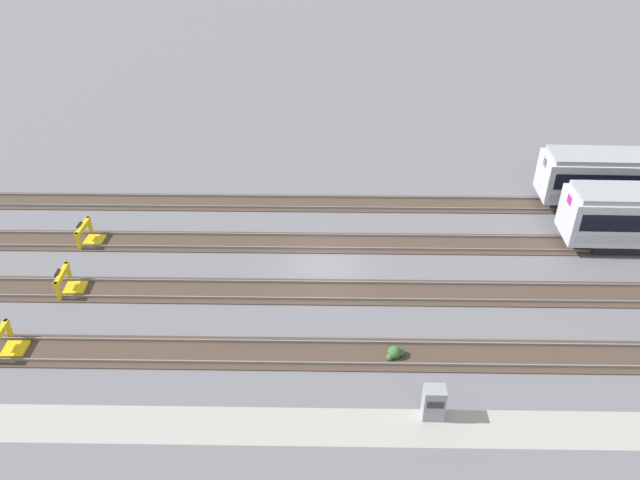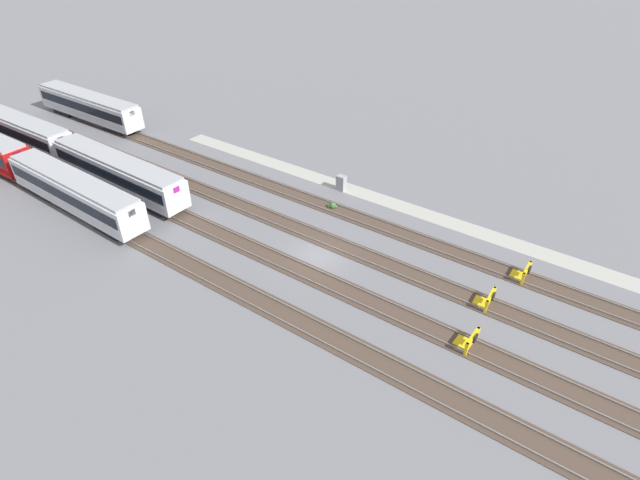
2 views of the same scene
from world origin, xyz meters
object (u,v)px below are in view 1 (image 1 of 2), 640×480
object	(u,v)px
bumper_stop_near_inner_track	(68,282)
bumper_stop_middle_track	(88,234)
electrical_cabinet	(434,403)
weed_clump	(395,353)
bumper_stop_nearest_track	(6,343)

from	to	relation	value
bumper_stop_near_inner_track	bumper_stop_middle_track	xyz separation A→B (m)	(-0.46, 4.72, 0.00)
electrical_cabinet	weed_clump	world-z (taller)	electrical_cabinet
bumper_stop_nearest_track	bumper_stop_middle_track	size ratio (longest dim) A/B	1.00
electrical_cabinet	weed_clump	xyz separation A→B (m)	(-1.26, 3.50, -0.56)
weed_clump	bumper_stop_nearest_track	bearing A→B (deg)	179.66
bumper_stop_near_inner_track	weed_clump	bearing A→B (deg)	-15.89
bumper_stop_middle_track	weed_clump	xyz separation A→B (m)	(17.54, -9.58, -0.27)
bumper_stop_nearest_track	bumper_stop_near_inner_track	size ratio (longest dim) A/B	1.00
bumper_stop_nearest_track	bumper_stop_near_inner_track	distance (m)	4.91
bumper_stop_middle_track	bumper_stop_near_inner_track	bearing A→B (deg)	-84.42
weed_clump	bumper_stop_near_inner_track	bearing A→B (deg)	164.11
bumper_stop_nearest_track	bumper_stop_near_inner_track	bearing A→B (deg)	75.46
bumper_stop_nearest_track	electrical_cabinet	world-z (taller)	electrical_cabinet
weed_clump	electrical_cabinet	bearing A→B (deg)	-70.17
bumper_stop_middle_track	electrical_cabinet	bearing A→B (deg)	-34.84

